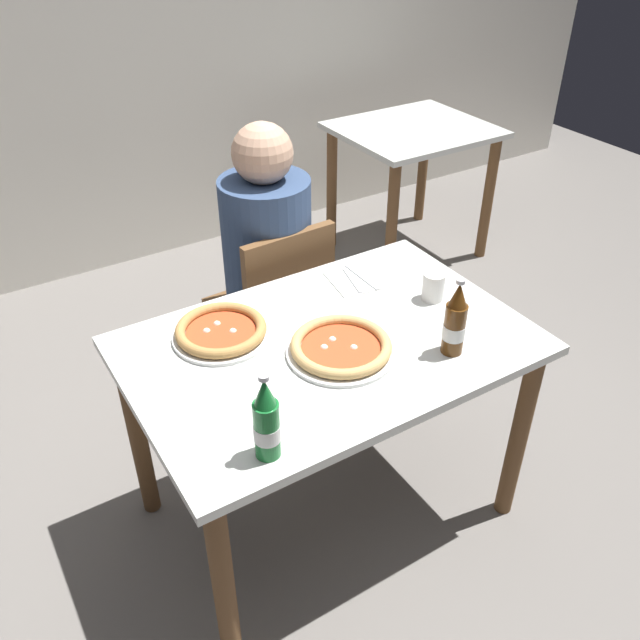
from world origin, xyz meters
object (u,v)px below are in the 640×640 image
Objects in this scene: dining_table_main at (328,371)px; beer_bottle_left at (455,322)px; pizza_margherita_near at (221,331)px; paper_cup at (433,286)px; chair_behind_table at (277,307)px; beer_bottle_center at (266,422)px; diner_seated at (269,280)px; pizza_marinara_far at (341,348)px; dining_table_background at (412,155)px; napkin_with_cutlery at (357,279)px.

beer_bottle_left is at bearing -39.19° from dining_table_main.
paper_cup is at bearing -14.15° from pizza_margherita_near.
paper_cup is at bearing 2.92° from dining_table_main.
dining_table_main is 4.86× the size of beer_bottle_left.
dining_table_main is 0.65m from chair_behind_table.
beer_bottle_center reaches higher than dining_table_main.
diner_seated reaches higher than beer_bottle_left.
dining_table_main is 0.15m from pizza_marinara_far.
paper_cup is (0.68, -0.17, 0.03)m from pizza_margherita_near.
pizza_marinara_far is 0.34m from beer_bottle_left.
chair_behind_table reaches higher than pizza_margherita_near.
chair_behind_table reaches higher than dining_table_background.
diner_seated is 5.92× the size of napkin_with_cutlery.
pizza_margherita_near is 0.54m from napkin_with_cutlery.
pizza_margherita_near is 1.21× the size of beer_bottle_center.
diner_seated is 4.89× the size of beer_bottle_center.
beer_bottle_left reaches higher than paper_cup.
chair_behind_table is 0.72m from paper_cup.
napkin_with_cutlery is (0.27, 0.25, 0.12)m from dining_table_main.
diner_seated is 12.73× the size of paper_cup.
dining_table_main is at bearing -102.09° from diner_seated.
chair_behind_table is 1.52m from dining_table_background.
chair_behind_table is at bearing -86.44° from diner_seated.
beer_bottle_center is at bearing 58.11° from chair_behind_table.
pizza_margherita_near is 0.37m from pizza_marinara_far.
pizza_marinara_far is at bearing 150.05° from beer_bottle_left.
dining_table_main is 0.35m from pizza_margherita_near.
beer_bottle_left is (0.28, -0.23, 0.22)m from dining_table_main.
pizza_marinara_far is 0.45m from beer_bottle_center.
dining_table_background is 8.42× the size of paper_cup.
dining_table_main is at bearing -36.24° from pizza_margherita_near.
pizza_margherita_near is 0.70m from beer_bottle_left.
pizza_marinara_far is (0.26, -0.26, -0.00)m from pizza_margherita_near.
beer_bottle_left is 0.29m from paper_cup.
dining_table_main is 0.99× the size of diner_seated.
diner_seated is 1.51× the size of dining_table_background.
dining_table_main is at bearing 74.12° from chair_behind_table.
beer_bottle_center is (-0.52, -0.92, 0.37)m from chair_behind_table.
dining_table_main is 1.50× the size of dining_table_background.
pizza_margherita_near is (-0.41, -0.42, 0.29)m from chair_behind_table.
diner_seated is at bearing 98.99° from beer_bottle_left.
chair_behind_table is 3.44× the size of beer_bottle_left.
paper_cup is (0.42, 0.09, 0.03)m from pizza_marinara_far.
diner_seated is 0.46m from napkin_with_cutlery.
diner_seated is 0.65m from pizza_margherita_near.
pizza_marinara_far is at bearing 75.25° from chair_behind_table.
paper_cup is (0.27, -0.59, 0.32)m from chair_behind_table.
chair_behind_table is at bearing 45.59° from pizza_margherita_near.
paper_cup is at bearing -66.55° from diner_seated.
beer_bottle_left is (0.28, -0.16, 0.08)m from pizza_marinara_far.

